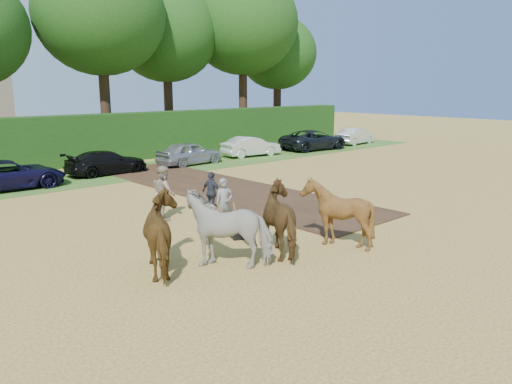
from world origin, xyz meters
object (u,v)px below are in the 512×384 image
Objects in this scene: spectator_far at (212,192)px; plough_team at (258,222)px; spectator_near at (164,192)px; parked_cars at (161,157)px.

spectator_far is 5.28m from plough_team.
spectator_near is 5.27m from plough_team.
parked_cars is (4.05, 10.10, -0.08)m from spectator_far.
plough_team is (-0.27, -5.26, 0.03)m from spectator_near.
parked_cars is (6.15, 14.94, -0.30)m from plough_team.
spectator_far is (1.83, -0.42, -0.19)m from spectator_near.
plough_team reaches higher than spectator_far.
plough_team is at bearing 147.77° from spectator_far.
spectator_far is 0.22× the size of plough_team.
spectator_far is at bearing 66.59° from plough_team.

